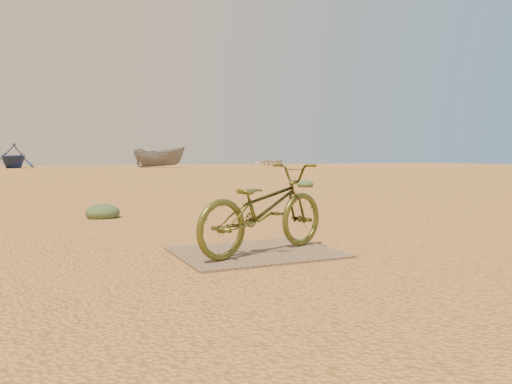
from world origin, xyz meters
name	(u,v)px	position (x,y,z in m)	size (l,w,h in m)	color
ground	(270,258)	(0.00, 0.00, 0.00)	(120.00, 120.00, 0.00)	tan
plywood_board	(256,252)	(-0.03, 0.26, 0.01)	(1.58, 1.23, 0.02)	brown
bicycle	(264,208)	(0.01, 0.18, 0.47)	(0.59, 1.69, 0.89)	#4E521F
boat_far_left	(13,155)	(-3.32, 45.22, 1.12)	(3.69, 4.27, 2.25)	navy
boat_mid_right	(159,157)	(9.11, 42.22, 0.96)	(1.87, 4.98, 1.93)	slate
boat_far_right	(272,161)	(23.98, 48.31, 0.49)	(3.35, 4.68, 0.97)	silver
kale_a	(103,218)	(-1.04, 3.99, 0.00)	(0.54, 0.54, 0.30)	#4A6140
kale_b	(305,187)	(6.13, 9.88, 0.00)	(0.53, 0.53, 0.29)	#4A6140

